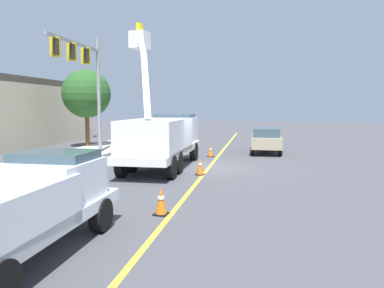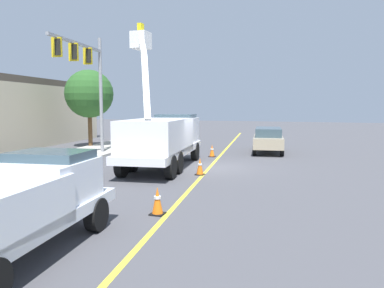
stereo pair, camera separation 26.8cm
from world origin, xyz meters
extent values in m
plane|color=#47474C|center=(0.00, 0.00, 0.00)|extent=(120.00, 120.00, 0.00)
cube|color=#B2ADA3|center=(-1.31, 8.81, 0.06)|extent=(59.88, 12.39, 0.12)
cube|color=yellow|center=(0.00, 0.00, 0.00)|extent=(49.48, 7.51, 0.01)
cube|color=white|center=(-0.86, 2.23, 0.90)|extent=(8.48, 3.68, 0.36)
cube|color=white|center=(1.74, 2.62, 1.67)|extent=(2.94, 2.71, 1.60)
cube|color=#384C56|center=(1.94, 2.65, 2.37)|extent=(2.09, 2.34, 0.64)
cube|color=white|center=(-1.83, 2.09, 1.62)|extent=(5.56, 3.24, 1.80)
cube|color=white|center=(-2.53, 2.33, 4.07)|extent=(1.88, 1.28, 3.15)
cube|color=white|center=(-0.69, 3.43, 6.22)|extent=(2.40, 1.59, 1.55)
cube|color=white|center=(0.38, 4.07, 6.72)|extent=(0.90, 0.90, 0.90)
cube|color=yellow|center=(0.38, 4.07, 7.32)|extent=(0.36, 0.24, 0.60)
cylinder|color=black|center=(1.82, 3.77, 0.52)|extent=(1.08, 0.49, 1.04)
cylinder|color=black|center=(2.15, 1.54, 0.52)|extent=(1.08, 0.49, 1.04)
cylinder|color=black|center=(-2.48, 3.13, 0.52)|extent=(1.08, 0.49, 1.04)
cylinder|color=black|center=(-2.15, 0.90, 0.52)|extent=(1.08, 0.49, 1.04)
cylinder|color=black|center=(-3.78, 2.94, 0.52)|extent=(1.08, 0.49, 1.04)
cylinder|color=black|center=(-3.45, 0.71, 0.52)|extent=(1.08, 0.49, 1.04)
cube|color=white|center=(-12.08, 0.57, 0.75)|extent=(5.85, 2.90, 0.30)
cube|color=white|center=(-10.86, 0.75, 1.30)|extent=(2.28, 2.21, 1.10)
cube|color=#384C56|center=(-10.66, 0.78, 1.78)|extent=(1.59, 1.94, 0.56)
cylinder|color=black|center=(-10.39, 1.77, 0.42)|extent=(0.87, 0.42, 0.84)
cylinder|color=black|center=(-10.11, -0.10, 0.42)|extent=(0.87, 0.42, 0.84)
cube|color=tan|center=(7.11, -1.99, 0.79)|extent=(5.03, 2.59, 0.70)
cube|color=#384C56|center=(7.26, -1.97, 1.39)|extent=(3.66, 2.16, 0.60)
cylinder|color=black|center=(5.62, -3.08, 0.34)|extent=(0.71, 0.34, 0.68)
cylinder|color=black|center=(5.37, -1.38, 0.34)|extent=(0.71, 0.34, 0.68)
cylinder|color=black|center=(8.85, -2.60, 0.34)|extent=(0.71, 0.34, 0.68)
cylinder|color=black|center=(8.60, -0.90, 0.34)|extent=(0.71, 0.34, 0.68)
cube|color=black|center=(-8.35, -0.96, 0.02)|extent=(0.40, 0.40, 0.04)
cone|color=orange|center=(-8.35, -0.96, 0.43)|extent=(0.32, 0.32, 0.78)
cylinder|color=white|center=(-8.35, -0.96, 0.51)|extent=(0.20, 0.20, 0.08)
cube|color=black|center=(-2.09, -0.17, 0.02)|extent=(0.40, 0.40, 0.04)
cone|color=orange|center=(-2.09, -0.17, 0.42)|extent=(0.32, 0.32, 0.75)
cylinder|color=white|center=(-2.09, -0.17, 0.49)|extent=(0.20, 0.20, 0.08)
cube|color=black|center=(3.89, 1.03, 0.02)|extent=(0.40, 0.40, 0.04)
cone|color=orange|center=(3.89, 1.03, 0.41)|extent=(0.32, 0.32, 0.73)
cylinder|color=white|center=(3.89, 1.03, 0.48)|extent=(0.20, 0.20, 0.08)
cylinder|color=gray|center=(2.98, 8.44, 3.79)|extent=(0.22, 0.22, 7.58)
cube|color=gray|center=(0.07, 8.00, 6.75)|extent=(5.85, 1.03, 0.16)
cube|color=gold|center=(1.32, 8.19, 6.20)|extent=(0.20, 0.57, 1.00)
cube|color=black|center=(1.33, 8.09, 6.20)|extent=(0.24, 0.35, 0.84)
cube|color=gold|center=(-0.35, 7.94, 6.20)|extent=(0.20, 0.57, 1.00)
cube|color=black|center=(-0.34, 7.84, 6.20)|extent=(0.24, 0.35, 0.84)
cube|color=gold|center=(-2.02, 7.69, 6.20)|extent=(0.20, 0.57, 1.00)
cube|color=black|center=(-2.00, 7.60, 6.20)|extent=(0.24, 0.35, 0.84)
cylinder|color=brown|center=(5.90, 11.44, 1.41)|extent=(0.32, 0.32, 2.82)
sphere|color=#285623|center=(5.90, 11.44, 4.10)|extent=(3.66, 3.66, 3.66)
camera|label=1|loc=(-17.74, -5.11, 3.13)|focal=33.81mm
camera|label=2|loc=(-17.65, -5.36, 3.13)|focal=33.81mm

